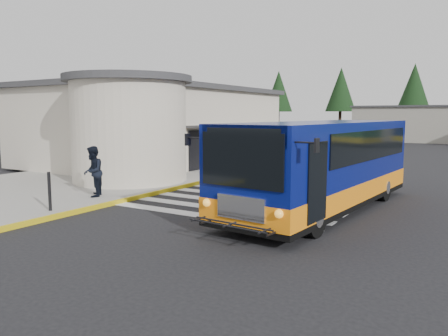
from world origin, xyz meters
The scene contains 9 objects.
ground centered at (0.00, 0.00, 0.00)m, with size 140.00×140.00×0.00m, color black.
sidewalk centered at (-9.00, 4.00, 0.07)m, with size 10.00×34.00×0.15m, color gray.
curb_strip centered at (-4.05, 4.00, 0.08)m, with size 0.12×34.00×0.16m, color gold.
station_building centered at (-10.84, 6.91, 2.57)m, with size 12.70×18.70×4.80m.
crosswalk centered at (-0.50, -0.80, 0.01)m, with size 8.00×5.35×0.01m.
transit_bus centered at (2.54, -0.38, 1.42)m, with size 4.12×10.73×2.97m.
pedestrian_a centered at (-6.07, -0.99, 0.90)m, with size 0.55×0.36×1.50m, color black.
pedestrian_b centered at (-5.30, -3.28, 1.10)m, with size 0.92×0.72×1.90m, color black.
bollard centered at (-4.63, -5.67, 0.78)m, with size 0.10×0.10×1.25m, color black.
Camera 1 is at (7.28, -14.46, 3.23)m, focal length 35.00 mm.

